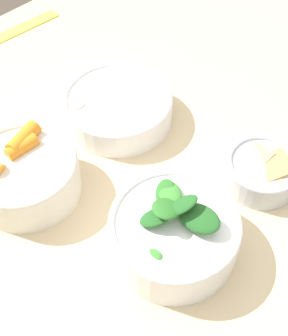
% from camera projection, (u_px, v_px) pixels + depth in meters
% --- Properties ---
extents(dining_table, '(1.28, 1.09, 0.77)m').
position_uv_depth(dining_table, '(140.00, 222.00, 0.80)').
color(dining_table, beige).
rests_on(dining_table, ground_plane).
extents(bowl_carrots, '(0.16, 0.16, 0.08)m').
position_uv_depth(bowl_carrots, '(25.00, 174.00, 0.69)').
color(bowl_carrots, silver).
rests_on(bowl_carrots, dining_table).
extents(bowl_greens, '(0.18, 0.18, 0.11)m').
position_uv_depth(bowl_greens, '(174.00, 232.00, 0.63)').
color(bowl_greens, white).
rests_on(bowl_greens, dining_table).
extents(bowl_beans_hotdog, '(0.19, 0.19, 0.05)m').
position_uv_depth(bowl_beans_hotdog, '(118.00, 108.00, 0.80)').
color(bowl_beans_hotdog, white).
rests_on(bowl_beans_hotdog, dining_table).
extents(bowl_cookies, '(0.12, 0.12, 0.05)m').
position_uv_depth(bowl_cookies, '(263.00, 170.00, 0.71)').
color(bowl_cookies, silver).
rests_on(bowl_cookies, dining_table).
extents(ruler, '(0.26, 0.04, 0.00)m').
position_uv_depth(ruler, '(3.00, 37.00, 0.96)').
color(ruler, '#EADB4C').
rests_on(ruler, dining_table).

